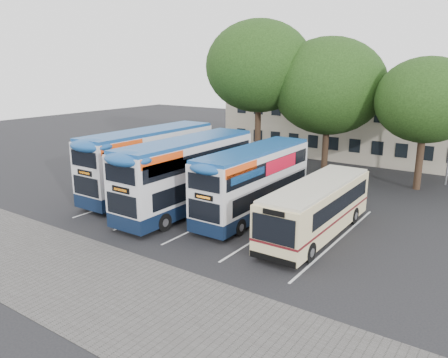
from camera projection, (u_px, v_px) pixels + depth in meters
ground at (230, 260)px, 19.99m from camera, size 120.00×120.00×0.00m
paving_strip at (116, 293)px, 17.11m from camera, size 40.00×6.00×0.01m
bay_lines at (224, 215)px, 26.03m from camera, size 14.12×11.00×0.01m
depot_building at (391, 126)px, 40.68m from camera, size 32.40×8.40×6.20m
tree_left at (259, 66)px, 35.23m from camera, size 8.68×8.68×12.27m
tree_mid at (329, 86)px, 33.94m from camera, size 8.83×8.83×10.84m
tree_right at (426, 100)px, 29.90m from camera, size 6.94×6.94×9.29m
bus_dd_left at (150, 159)px, 29.67m from camera, size 2.61×10.77×4.49m
bus_dd_mid at (188, 172)px, 26.29m from camera, size 2.57×10.60×4.42m
bus_dd_right at (254, 179)px, 25.46m from camera, size 2.35×9.70×4.04m
bus_single at (317, 205)px, 22.62m from camera, size 2.41×9.49×2.83m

